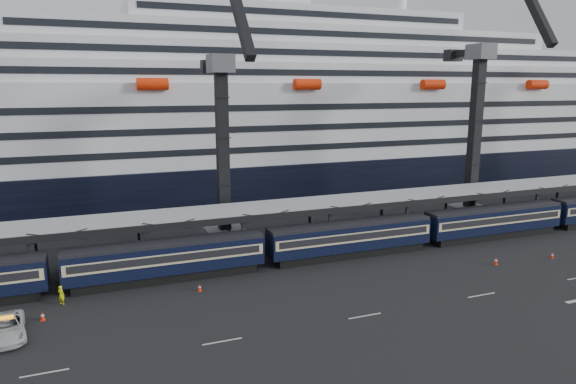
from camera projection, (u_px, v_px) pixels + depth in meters
name	position (u px, v px, depth m)	size (l,w,h in m)	color
ground	(469.00, 277.00, 50.77)	(260.00, 260.00, 0.00)	black
lane_markings	(576.00, 285.00, 48.84)	(111.00, 4.27, 0.02)	beige
train	(377.00, 234.00, 57.84)	(133.05, 3.00, 4.05)	black
canopy	(394.00, 197.00, 62.50)	(130.00, 6.25, 5.53)	#919499
cruise_ship	(291.00, 122.00, 89.93)	(214.09, 28.84, 34.00)	black
crane_dark_near	(223.00, 145.00, 58.34)	(4.50, 17.75, 35.08)	#4C4F54
crane_dark_mid	(478.00, 125.00, 69.39)	(4.50, 18.24, 39.64)	#4C4F54
pickup_truck	(6.00, 328.00, 38.44)	(2.56, 5.55, 1.54)	silver
worker	(61.00, 295.00, 44.35)	(0.62, 0.40, 1.69)	#E9FF0D
traffic_cone_b	(42.00, 316.00, 41.37)	(0.38, 0.38, 0.77)	#FA2B07
traffic_cone_c	(200.00, 287.00, 47.30)	(0.36, 0.36, 0.72)	#FA2B07
traffic_cone_d	(496.00, 261.00, 54.30)	(0.42, 0.42, 0.84)	#FA2B07
traffic_cone_e	(552.00, 255.00, 56.36)	(0.35, 0.35, 0.70)	#FA2B07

